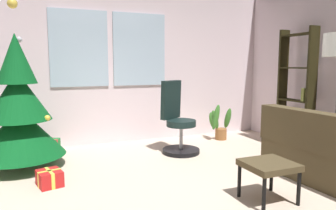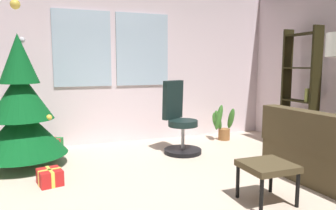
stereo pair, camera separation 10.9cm
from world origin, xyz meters
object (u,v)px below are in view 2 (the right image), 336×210
Objects in this scene: gift_box_green at (52,146)px; bookshelf at (299,98)px; potted_plant at (222,124)px; footstool at (267,168)px; gift_box_red at (50,177)px; holiday_tree at (22,112)px; office_chair at (180,125)px.

bookshelf is (3.65, -1.05, 0.70)m from gift_box_green.
footstool is at bearing -110.33° from potted_plant.
gift_box_red is 0.17× the size of bookshelf.
office_chair is (2.15, -0.10, -0.30)m from holiday_tree.
potted_plant is at bearing 25.30° from office_chair.
potted_plant reaches higher than gift_box_red.
potted_plant is (3.14, 0.38, -0.43)m from holiday_tree.
holiday_tree is 3.19m from potted_plant.
footstool is 0.22× the size of holiday_tree.
gift_box_green is (-1.94, 2.49, -0.22)m from footstool.
footstool is 0.42× the size of office_chair.
bookshelf reaches higher than gift_box_red.
footstool is 3.16m from gift_box_green.
gift_box_green is at bearing 177.39° from potted_plant.
footstool is at bearing -41.16° from holiday_tree.
bookshelf is (3.98, -0.54, 0.09)m from holiday_tree.
office_chair is at bearing 20.56° from gift_box_red.
gift_box_green is at bearing 89.27° from gift_box_red.
holiday_tree reaches higher than gift_box_green.
holiday_tree is at bearing 138.84° from footstool.
footstool is 3.04m from holiday_tree.
office_chair is (-0.12, 1.89, 0.08)m from footstool.
bookshelf is (1.83, -0.45, 0.39)m from office_chair.
potted_plant is at bearing 22.27° from gift_box_red.
footstool is at bearing -52.07° from gift_box_green.
bookshelf is 2.91× the size of potted_plant.
potted_plant is (0.87, 2.36, -0.05)m from footstool.
footstool is 0.25× the size of bookshelf.
gift_box_green is (0.33, 0.50, -0.61)m from holiday_tree.
holiday_tree is at bearing -123.40° from gift_box_green.
office_chair is at bearing 166.30° from bookshelf.
office_chair is 0.58× the size of bookshelf.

